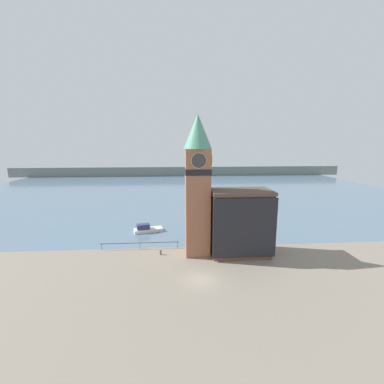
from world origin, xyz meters
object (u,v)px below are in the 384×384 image
Objects in this scene: clock_tower at (198,182)px; pier_building at (240,222)px; mooring_bollard_near at (161,252)px; boat_near at (147,229)px.

clock_tower is 2.10× the size of pier_building.
clock_tower is 12.64m from mooring_bollard_near.
boat_near is 7.35× the size of mooring_bollard_near.
mooring_bollard_near is at bearing 178.32° from pier_building.
pier_building is (6.76, -0.59, -6.38)m from clock_tower.
mooring_bollard_near is at bearing -88.22° from boat_near.
clock_tower is at bearing -64.64° from boat_near.
clock_tower reaches higher than mooring_bollard_near.
clock_tower is at bearing 2.10° from mooring_bollard_near.
mooring_bollard_near is at bearing -177.90° from clock_tower.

